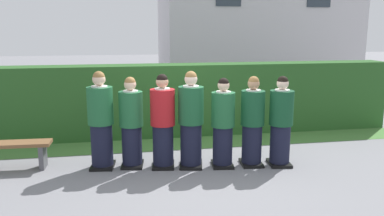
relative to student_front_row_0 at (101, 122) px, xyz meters
name	(u,v)px	position (x,y,z in m)	size (l,w,h in m)	color
ground_plane	(192,166)	(1.56, -0.22, -0.81)	(60.00, 60.00, 0.00)	slate
student_front_row_0	(101,122)	(0.00, 0.00, 0.00)	(0.45, 0.53, 1.70)	black
student_front_row_1	(131,125)	(0.52, -0.04, -0.05)	(0.43, 0.53, 1.59)	black
student_in_red_blazer	(163,123)	(1.05, -0.16, -0.03)	(0.44, 0.54, 1.65)	black
student_front_row_3	(191,122)	(1.54, -0.23, 0.00)	(0.48, 0.57, 1.69)	black
student_front_row_4	(223,125)	(2.09, -0.32, -0.06)	(0.41, 0.49, 1.58)	black
student_front_row_5	(252,123)	(2.62, -0.35, -0.05)	(0.42, 0.49, 1.60)	black
student_front_row_6	(281,123)	(3.11, -0.44, -0.05)	(0.42, 0.53, 1.60)	black
hedge	(175,100)	(1.56, 1.98, -0.01)	(10.21, 0.70, 1.61)	#285623
wooden_bench	(9,150)	(-1.57, 0.18, -0.46)	(1.41, 0.42, 0.48)	brown
lawn_strip	(180,143)	(1.56, 1.18, -0.81)	(10.21, 0.90, 0.01)	#477A38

